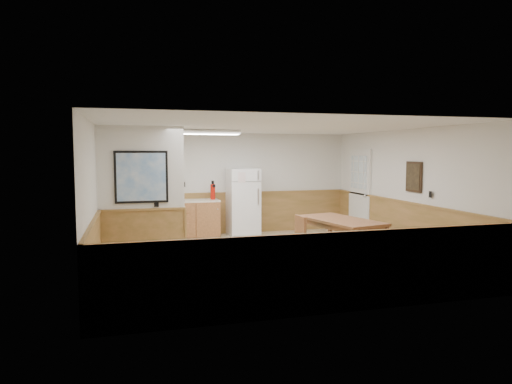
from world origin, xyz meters
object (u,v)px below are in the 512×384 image
object	(u,v)px
refrigerator	(243,202)
dining_table	(341,224)
dining_chair	(305,234)
soap_bottle	(147,196)
dining_bench	(397,238)
fire_extinguisher	(213,191)

from	to	relation	value
refrigerator	dining_table	distance (m)	3.09
dining_chair	soap_bottle	bearing A→B (deg)	130.40
refrigerator	dining_bench	distance (m)	3.83
refrigerator	soap_bottle	world-z (taller)	refrigerator
refrigerator	fire_extinguisher	world-z (taller)	refrigerator
fire_extinguisher	dining_chair	bearing A→B (deg)	-46.56
refrigerator	dining_bench	xyz separation A→B (m)	(2.44, -2.91, -0.48)
dining_bench	soap_bottle	size ratio (longest dim) A/B	6.59
dining_table	soap_bottle	bearing A→B (deg)	128.28
dining_table	dining_bench	size ratio (longest dim) A/B	1.25
refrigerator	dining_bench	bearing A→B (deg)	-51.39
dining_table	fire_extinguisher	distance (m)	3.51
dining_bench	dining_chair	xyz separation A→B (m)	(-1.94, 0.05, 0.15)
dining_chair	soap_bottle	distance (m)	4.02
soap_bottle	dining_bench	bearing A→B (deg)	-31.71
dining_bench	fire_extinguisher	distance (m)	4.40
refrigerator	fire_extinguisher	xyz separation A→B (m)	(-0.74, 0.03, 0.28)
dining_table	fire_extinguisher	world-z (taller)	fire_extinguisher
refrigerator	dining_bench	world-z (taller)	refrigerator
dining_bench	dining_chair	bearing A→B (deg)	168.64
dining_chair	fire_extinguisher	distance (m)	3.21
refrigerator	dining_chair	size ratio (longest dim) A/B	1.93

